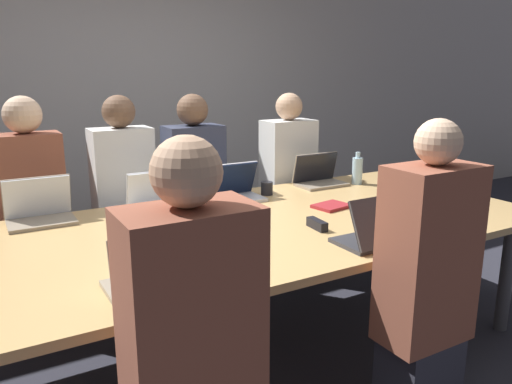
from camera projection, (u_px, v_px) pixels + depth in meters
ground_plane at (249, 351)px, 2.92m from camera, size 24.00×24.00×0.00m
curtain_wall at (124, 93)px, 4.53m from camera, size 12.00×0.06×2.80m
conference_table at (248, 234)px, 2.75m from camera, size 3.38×1.51×0.77m
laptop_near_midright at (376, 231)px, 2.40m from camera, size 0.34×0.25×0.24m
person_near_midright at (425, 289)px, 2.14m from camera, size 0.40×0.24×1.41m
bottle_near_midright at (404, 214)px, 2.62m from camera, size 0.06×0.06×0.21m
laptop_far_center at (233, 189)px, 3.25m from camera, size 0.35×0.25×0.24m
person_far_center at (195, 198)px, 3.58m from camera, size 0.40×0.24×1.44m
cup_far_center at (267, 188)px, 3.38m from camera, size 0.08×0.08×0.09m
laptop_far_right at (318, 176)px, 3.67m from camera, size 0.37×0.23×0.23m
person_far_right at (288, 187)px, 3.97m from camera, size 0.40×0.24×1.43m
bottle_far_right at (357, 170)px, 3.69m from camera, size 0.08×0.08×0.24m
laptop_far_left at (40, 209)px, 2.77m from camera, size 0.36×0.25×0.25m
person_far_left at (33, 215)px, 3.15m from camera, size 0.40×0.24×1.45m
laptop_near_left at (152, 274)px, 1.89m from camera, size 0.34×0.24×0.24m
person_near_left at (193, 375)px, 1.52m from camera, size 0.40×0.24×1.43m
cup_near_left at (212, 262)px, 2.08m from camera, size 0.08×0.08×0.09m
laptop_far_midleft at (155, 199)px, 3.00m from camera, size 0.31×0.23×0.24m
person_far_midleft at (125, 203)px, 3.44m from camera, size 0.40×0.24×1.44m
cup_far_midleft at (196, 198)px, 3.11m from camera, size 0.09×0.09×0.10m
stapler at (317, 224)px, 2.66m from camera, size 0.06×0.15×0.05m
notebook at (331, 206)px, 3.07m from camera, size 0.24×0.20×0.02m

